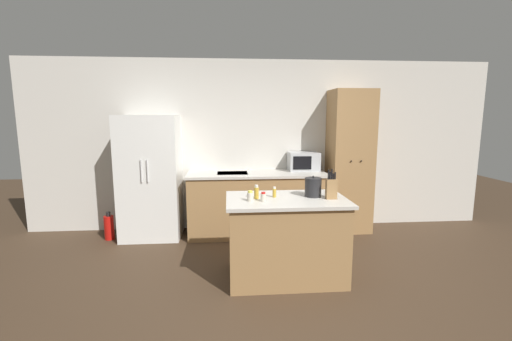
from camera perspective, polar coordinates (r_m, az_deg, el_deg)
The scene contains 14 objects.
ground_plane at distance 3.50m, azimuth 4.96°, elevation -20.96°, with size 14.00×14.00×0.00m, color #423021.
wall_back at distance 5.36m, azimuth 0.98°, elevation 4.21°, with size 7.20×0.06×2.60m.
refrigerator at distance 5.15m, azimuth -17.18°, elevation -1.05°, with size 0.83×0.69×1.77m.
back_counter at distance 5.13m, azimuth 0.15°, elevation -5.46°, with size 2.04×0.72×0.93m.
pantry_cabinet at distance 5.39m, azimuth 15.31°, elevation 1.46°, with size 0.61×0.56×2.14m.
kitchen_island at distance 3.78m, azimuth 5.01°, elevation -11.14°, with size 1.28×0.80×0.89m.
microwave at distance 5.27m, azimuth 7.90°, elevation 1.52°, with size 0.46×0.35×0.28m.
knife_block at distance 3.67m, azimuth 12.44°, elevation -2.90°, with size 0.11×0.07×0.32m.
spice_bottle_tall_dark at distance 3.67m, azimuth 3.07°, elevation -3.66°, with size 0.04×0.04×0.11m.
spice_bottle_short_red at distance 3.51m, azimuth -0.97°, elevation -4.31°, with size 0.06×0.06×0.11m.
spice_bottle_amber_oil at distance 3.60m, azimuth 0.07°, elevation -3.65°, with size 0.05×0.05×0.15m.
spice_bottle_green_herb at distance 3.49m, azimuth 1.22°, elevation -4.46°, with size 0.06×0.06×0.10m.
kettle at distance 3.75m, azimuth 9.49°, elevation -2.75°, with size 0.18×0.18×0.23m.
fire_extinguisher at distance 5.39m, azimuth -23.29°, elevation -8.68°, with size 0.14×0.14×0.40m.
Camera 1 is at (-0.53, -2.99, 1.74)m, focal length 24.00 mm.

